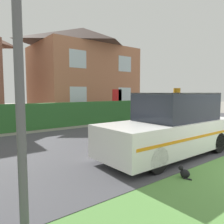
{
  "coord_description": "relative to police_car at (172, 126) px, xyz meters",
  "views": [
    {
      "loc": [
        -5.92,
        -1.46,
        1.81
      ],
      "look_at": [
        -0.55,
        5.35,
        1.05
      ],
      "focal_mm": 35.0,
      "sensor_mm": 36.0,
      "label": 1
    }
  ],
  "objects": [
    {
      "name": "road_strip",
      "position": [
        0.7,
        2.47,
        -0.84
      ],
      "size": [
        28.0,
        6.96,
        0.01
      ],
      "primitive_type": "cube",
      "color": "#424247",
      "rests_on": "ground"
    },
    {
      "name": "garden_hedge",
      "position": [
        -0.09,
        7.0,
        -0.2
      ],
      "size": [
        10.35,
        0.56,
        1.29
      ],
      "primitive_type": "cube",
      "color": "#2D662D",
      "rests_on": "ground"
    },
    {
      "name": "police_car",
      "position": [
        0.0,
        0.0,
        0.0
      ],
      "size": [
        4.48,
        1.66,
        1.94
      ],
      "rotation": [
        0.0,
        0.0,
        3.14
      ],
      "color": "black",
      "rests_on": "road_strip"
    },
    {
      "name": "cat",
      "position": [
        -1.2,
        -1.23,
        -0.74
      ],
      "size": [
        0.21,
        0.32,
        0.27
      ],
      "rotation": [
        0.0,
        0.0,
        1.91
      ],
      "color": "black",
      "rests_on": "ground"
    },
    {
      "name": "house_right",
      "position": [
        5.07,
        13.38,
        3.0
      ],
      "size": [
        8.68,
        6.4,
        7.56
      ],
      "color": "#A86B4C",
      "rests_on": "ground"
    }
  ]
}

